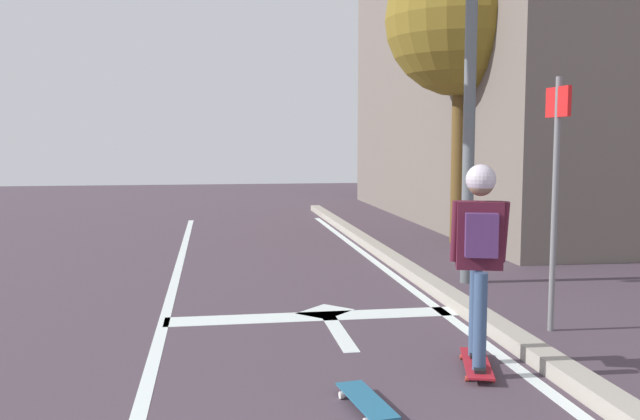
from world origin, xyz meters
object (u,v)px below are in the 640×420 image
object	(u,v)px
traffic_signal_mast	(366,2)
spare_skateboard	(366,401)
skateboard	(477,363)
skater	(480,238)
street_sign_post	(556,169)
roadside_tree	(461,21)

from	to	relation	value
traffic_signal_mast	spare_skateboard	bearing A→B (deg)	-102.23
skateboard	skater	xyz separation A→B (m)	(-0.00, -0.02, 1.08)
street_sign_post	roadside_tree	world-z (taller)	roadside_tree
spare_skateboard	street_sign_post	bearing A→B (deg)	36.99
skater	traffic_signal_mast	distance (m)	4.37
skateboard	spare_skateboard	xyz separation A→B (m)	(-1.12, -0.71, 0.01)
spare_skateboard	roadside_tree	size ratio (longest dim) A/B	0.14
spare_skateboard	traffic_signal_mast	bearing A→B (deg)	77.77
skateboard	skater	size ratio (longest dim) A/B	0.51
skateboard	street_sign_post	xyz separation A→B (m)	(1.22, 1.06, 1.61)
skater	street_sign_post	xyz separation A→B (m)	(1.22, 1.07, 0.53)
roadside_tree	street_sign_post	bearing A→B (deg)	-101.09
skater	traffic_signal_mast	bearing A→B (deg)	93.37
spare_skateboard	street_sign_post	distance (m)	3.34
skateboard	skater	bearing A→B (deg)	-106.09
skater	traffic_signal_mast	world-z (taller)	traffic_signal_mast
skater	traffic_signal_mast	size ratio (longest dim) A/B	0.32
roadside_tree	spare_skateboard	bearing A→B (deg)	-114.38
skateboard	skater	world-z (taller)	skater
traffic_signal_mast	roadside_tree	bearing A→B (deg)	53.82
skateboard	spare_skateboard	world-z (taller)	spare_skateboard
skateboard	roadside_tree	size ratio (longest dim) A/B	0.15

